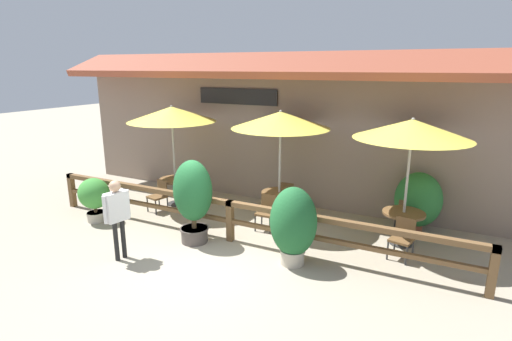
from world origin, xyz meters
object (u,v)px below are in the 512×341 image
(dining_table_far, at_px, (403,219))
(potted_plant_entrance_palm, at_px, (418,200))
(dining_table_middle, at_px, (279,198))
(dining_table_near, at_px, (175,184))
(chair_near_wallside, at_px, (191,183))
(chair_middle_streetside, at_px, (267,210))
(potted_plant_tall_tropical, at_px, (94,196))
(patio_umbrella_near, at_px, (172,114))
(chair_far_wallside, at_px, (406,214))
(chair_far_streetside, at_px, (403,237))
(patio_umbrella_middle, at_px, (280,120))
(potted_plant_broad_leaf, at_px, (193,196))
(chair_near_streetside, at_px, (159,194))
(chair_middle_wallside, at_px, (288,195))
(patio_umbrella_far, at_px, (412,129))
(pedestrian, at_px, (117,209))
(potted_plant_small_flowering, at_px, (293,224))

(dining_table_far, height_order, potted_plant_entrance_palm, potted_plant_entrance_palm)
(dining_table_middle, height_order, dining_table_far, same)
(dining_table_near, height_order, chair_near_wallside, chair_near_wallside)
(chair_middle_streetside, bearing_deg, potted_plant_tall_tropical, -161.41)
(patio_umbrella_near, height_order, chair_far_wallside, patio_umbrella_near)
(dining_table_near, xyz_separation_m, chair_far_streetside, (6.22, -0.61, -0.13))
(patio_umbrella_middle, height_order, chair_middle_streetside, patio_umbrella_middle)
(potted_plant_broad_leaf, xyz_separation_m, potted_plant_entrance_palm, (4.39, 2.91, -0.31))
(patio_umbrella_near, bearing_deg, chair_near_streetside, -94.37)
(dining_table_far, distance_m, potted_plant_broad_leaf, 4.65)
(dining_table_middle, distance_m, potted_plant_tall_tropical, 4.68)
(chair_middle_wallside, relative_size, potted_plant_tall_tropical, 0.75)
(dining_table_middle, xyz_separation_m, patio_umbrella_far, (3.01, -0.10, 1.97))
(chair_near_streetside, distance_m, chair_far_wallside, 6.34)
(chair_near_streetside, xyz_separation_m, chair_far_streetside, (6.27, 0.05, 0.00))
(potted_plant_broad_leaf, bearing_deg, patio_umbrella_far, 25.03)
(patio_umbrella_middle, xyz_separation_m, dining_table_middle, (-0.00, -0.00, -1.97))
(patio_umbrella_middle, distance_m, chair_middle_wallside, 2.21)
(dining_table_middle, relative_size, pedestrian, 0.54)
(patio_umbrella_near, height_order, potted_plant_broad_leaf, patio_umbrella_near)
(chair_far_streetside, relative_size, potted_plant_tall_tropical, 0.75)
(patio_umbrella_far, bearing_deg, potted_plant_tall_tropical, -163.94)
(dining_table_middle, relative_size, patio_umbrella_far, 0.32)
(chair_near_streetside, relative_size, potted_plant_small_flowering, 0.53)
(dining_table_middle, bearing_deg, potted_plant_broad_leaf, -119.79)
(dining_table_far, relative_size, chair_far_wallside, 1.07)
(chair_near_streetside, bearing_deg, patio_umbrella_middle, 29.24)
(patio_umbrella_near, relative_size, chair_near_wallside, 3.33)
(dining_table_middle, bearing_deg, chair_far_wallside, 11.31)
(patio_umbrella_middle, distance_m, potted_plant_tall_tropical, 5.05)
(chair_far_wallside, xyz_separation_m, potted_plant_tall_tropical, (-7.14, -2.76, 0.20))
(chair_middle_streetside, relative_size, chair_middle_wallside, 1.00)
(chair_near_wallside, height_order, patio_umbrella_far, patio_umbrella_far)
(patio_umbrella_middle, height_order, potted_plant_entrance_palm, patio_umbrella_middle)
(chair_near_wallside, height_order, patio_umbrella_middle, patio_umbrella_middle)
(chair_middle_streetside, xyz_separation_m, potted_plant_broad_leaf, (-1.15, -1.39, 0.61))
(dining_table_near, relative_size, dining_table_far, 1.00)
(potted_plant_tall_tropical, distance_m, pedestrian, 2.48)
(patio_umbrella_near, height_order, dining_table_far, patio_umbrella_near)
(dining_table_near, bearing_deg, dining_table_middle, 3.51)
(chair_middle_streetside, xyz_separation_m, potted_plant_tall_tropical, (-4.11, -1.49, 0.20))
(chair_middle_wallside, xyz_separation_m, potted_plant_entrance_palm, (3.25, 0.18, 0.30))
(dining_table_near, distance_m, potted_plant_broad_leaf, 2.74)
(dining_table_near, height_order, potted_plant_broad_leaf, potted_plant_broad_leaf)
(potted_plant_small_flowering, height_order, potted_plant_entrance_palm, potted_plant_small_flowering)
(chair_near_wallside, bearing_deg, chair_far_streetside, -179.45)
(dining_table_far, xyz_separation_m, pedestrian, (-5.05, -3.32, 0.47))
(chair_middle_wallside, bearing_deg, patio_umbrella_far, 160.48)
(chair_far_streetside, bearing_deg, chair_far_wallside, 107.09)
(potted_plant_small_flowering, bearing_deg, chair_middle_streetside, 131.45)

